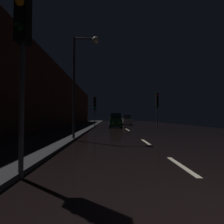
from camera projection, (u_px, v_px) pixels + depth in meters
The scene contains 10 objects.
ground at pixel (123, 127), 26.85m from camera, with size 25.69×84.00×0.02m, color black.
sidewalk_left at pixel (80, 126), 26.73m from camera, with size 4.40×84.00×0.15m, color #28282B.
building_facade_left at pixel (57, 98), 23.30m from camera, with size 0.80×63.00×8.33m, color #472319.
lane_centerline at pixel (132, 132), 16.96m from camera, with size 0.16×23.41×0.01m.
traffic_light_far_left at pixel (95, 106), 25.72m from camera, with size 0.38×0.49×4.51m.
traffic_light_near_left at pixel (23, 24), 4.36m from camera, with size 0.31×0.46×5.30m.
traffic_light_far_right at pixel (157, 103), 23.49m from camera, with size 0.35×0.47×4.81m.
streetlamp_overhead at pixel (81, 71), 11.34m from camera, with size 1.70×0.44×6.85m.
car_approaching_headlights at pixel (116, 121), 25.31m from camera, with size 1.90×4.12×2.08m.
car_distant_taillights at pixel (126, 120), 33.54m from camera, with size 1.77×3.83×1.93m.
Camera 1 is at (-2.27, -2.37, 1.52)m, focal length 27.66 mm.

